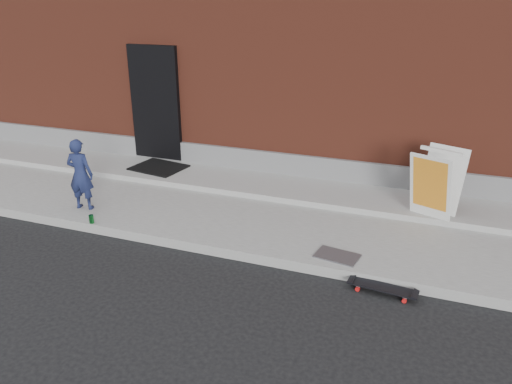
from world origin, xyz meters
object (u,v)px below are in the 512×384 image
at_px(child, 80,174).
at_px(skateboard, 383,288).
at_px(pizza_sign, 436,183).
at_px(soda_can, 91,219).

height_order(child, skateboard, child).
xyz_separation_m(skateboard, pizza_sign, (0.47, 2.10, 0.70)).
bearing_deg(pizza_sign, skateboard, -102.71).
distance_m(child, skateboard, 4.99).
relative_size(child, skateboard, 1.40).
bearing_deg(skateboard, pizza_sign, 77.29).
height_order(skateboard, soda_can, soda_can).
height_order(skateboard, pizza_sign, pizza_sign).
relative_size(skateboard, pizza_sign, 0.80).
xyz_separation_m(pizza_sign, soda_can, (-4.90, -1.93, -0.56)).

